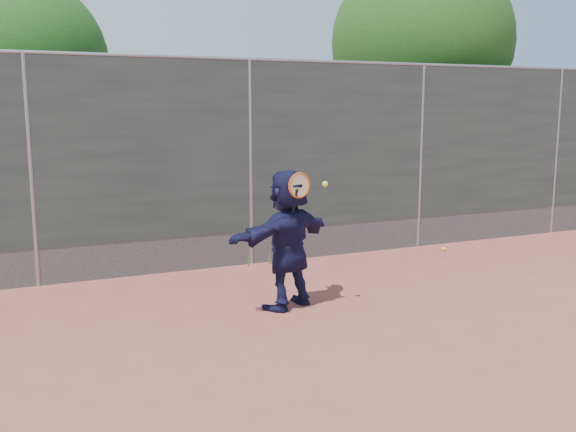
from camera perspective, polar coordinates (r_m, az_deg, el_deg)
name	(u,v)px	position (r m, az deg, el deg)	size (l,w,h in m)	color
ground	(373,340)	(6.67, 7.57, -10.87)	(80.00, 80.00, 0.00)	#9E4C42
player	(288,239)	(7.45, 0.00, -2.06)	(1.51, 0.48, 1.63)	#141439
ball_ground	(443,249)	(10.80, 13.65, -2.85)	(0.07, 0.07, 0.07)	yellow
fence	(250,158)	(9.43, -3.37, 5.13)	(20.00, 0.06, 3.03)	#38423D
swing_action	(302,187)	(7.20, 1.22, 2.61)	(0.50, 0.13, 0.51)	#C45012
tree_right	(427,48)	(13.68, 12.29, 14.36)	(3.78, 3.60, 5.39)	#382314
tree_left	(27,70)	(11.88, -22.18, 11.94)	(3.15, 3.00, 4.53)	#382314
weed_clump	(272,255)	(9.66, -1.40, -3.45)	(0.68, 0.07, 0.30)	#387226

